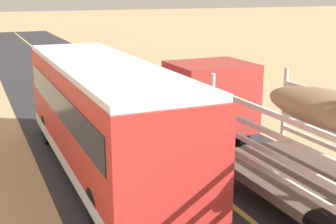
# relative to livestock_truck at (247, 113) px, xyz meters

# --- Properties ---
(livestock_truck) EXTENTS (2.53, 9.70, 3.02)m
(livestock_truck) POSITION_rel_livestock_truck_xyz_m (0.00, 0.00, 0.00)
(livestock_truck) COLOR #B2332D
(livestock_truck) RESTS_ON road_surface
(bus) EXTENTS (2.54, 10.00, 3.21)m
(bus) POSITION_rel_livestock_truck_xyz_m (-3.69, 1.72, -0.04)
(bus) COLOR red
(bus) RESTS_ON road_surface
(car_far) EXTENTS (1.80, 4.40, 1.46)m
(car_far) POSITION_rel_livestock_truck_xyz_m (0.06, 15.61, -1.10)
(car_far) COLOR silver
(car_far) RESTS_ON road_surface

